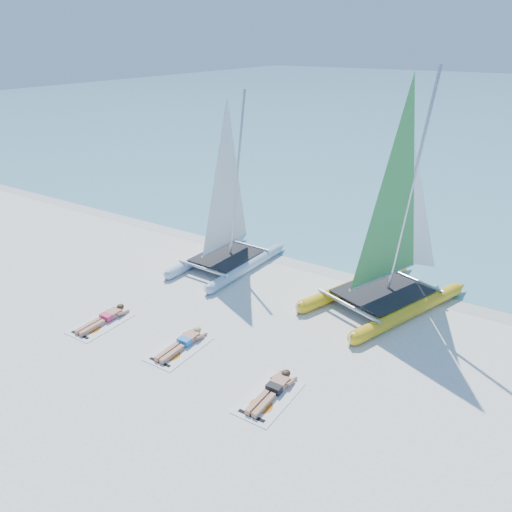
{
  "coord_description": "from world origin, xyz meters",
  "views": [
    {
      "loc": [
        7.81,
        -9.93,
        7.86
      ],
      "look_at": [
        0.62,
        1.2,
        1.98
      ],
      "focal_mm": 35.0,
      "sensor_mm": 36.0,
      "label": 1
    }
  ],
  "objects_px": {
    "towel_b": "(179,349)",
    "catamaran_yellow": "(400,232)",
    "catamaran_blue": "(227,216)",
    "sunbather_b": "(183,342)",
    "towel_a": "(101,324)",
    "towel_c": "(269,398)",
    "sunbather_c": "(273,389)",
    "sunbather_a": "(105,318)"
  },
  "relations": [
    {
      "from": "towel_a",
      "to": "sunbather_a",
      "type": "relative_size",
      "value": 1.07
    },
    {
      "from": "catamaran_blue",
      "to": "sunbather_b",
      "type": "height_order",
      "value": "catamaran_blue"
    },
    {
      "from": "catamaran_yellow",
      "to": "catamaran_blue",
      "type": "bearing_deg",
      "value": -152.84
    },
    {
      "from": "towel_b",
      "to": "catamaran_yellow",
      "type": "bearing_deg",
      "value": 56.51
    },
    {
      "from": "towel_b",
      "to": "towel_c",
      "type": "height_order",
      "value": "same"
    },
    {
      "from": "catamaran_yellow",
      "to": "sunbather_a",
      "type": "height_order",
      "value": "catamaran_yellow"
    },
    {
      "from": "towel_a",
      "to": "sunbather_b",
      "type": "bearing_deg",
      "value": 9.34
    },
    {
      "from": "towel_a",
      "to": "towel_c",
      "type": "bearing_deg",
      "value": -1.0
    },
    {
      "from": "catamaran_blue",
      "to": "catamaran_yellow",
      "type": "height_order",
      "value": "catamaran_yellow"
    },
    {
      "from": "sunbather_a",
      "to": "catamaran_blue",
      "type": "bearing_deg",
      "value": 82.23
    },
    {
      "from": "sunbather_b",
      "to": "towel_b",
      "type": "bearing_deg",
      "value": -90.0
    },
    {
      "from": "catamaran_blue",
      "to": "towel_c",
      "type": "bearing_deg",
      "value": -44.79
    },
    {
      "from": "towel_b",
      "to": "sunbather_b",
      "type": "xyz_separation_m",
      "value": [
        0.0,
        0.19,
        0.11
      ]
    },
    {
      "from": "towel_a",
      "to": "sunbather_c",
      "type": "xyz_separation_m",
      "value": [
        5.94,
        0.09,
        0.11
      ]
    },
    {
      "from": "towel_a",
      "to": "catamaran_yellow",
      "type": "bearing_deg",
      "value": 42.65
    },
    {
      "from": "towel_a",
      "to": "sunbather_b",
      "type": "relative_size",
      "value": 1.07
    },
    {
      "from": "sunbather_b",
      "to": "towel_c",
      "type": "distance_m",
      "value": 3.17
    },
    {
      "from": "catamaran_blue",
      "to": "catamaran_yellow",
      "type": "relative_size",
      "value": 0.87
    },
    {
      "from": "towel_a",
      "to": "catamaran_blue",
      "type": "bearing_deg",
      "value": 82.5
    },
    {
      "from": "towel_a",
      "to": "sunbather_a",
      "type": "bearing_deg",
      "value": 90.0
    },
    {
      "from": "catamaran_yellow",
      "to": "towel_c",
      "type": "distance_m",
      "value": 6.79
    },
    {
      "from": "towel_c",
      "to": "catamaran_blue",
      "type": "bearing_deg",
      "value": 133.08
    },
    {
      "from": "sunbather_a",
      "to": "towel_c",
      "type": "height_order",
      "value": "sunbather_a"
    },
    {
      "from": "sunbather_b",
      "to": "sunbather_c",
      "type": "distance_m",
      "value": 3.14
    },
    {
      "from": "catamaran_blue",
      "to": "towel_c",
      "type": "height_order",
      "value": "catamaran_blue"
    },
    {
      "from": "catamaran_yellow",
      "to": "sunbather_c",
      "type": "xyz_separation_m",
      "value": [
        -0.82,
        -6.14,
        -2.2
      ]
    },
    {
      "from": "catamaran_blue",
      "to": "catamaran_yellow",
      "type": "distance_m",
      "value": 6.1
    },
    {
      "from": "sunbather_a",
      "to": "towel_b",
      "type": "height_order",
      "value": "sunbather_a"
    },
    {
      "from": "catamaran_yellow",
      "to": "sunbather_c",
      "type": "distance_m",
      "value": 6.57
    },
    {
      "from": "towel_b",
      "to": "sunbather_b",
      "type": "distance_m",
      "value": 0.22
    },
    {
      "from": "sunbather_c",
      "to": "catamaran_yellow",
      "type": "bearing_deg",
      "value": 82.37
    },
    {
      "from": "catamaran_blue",
      "to": "sunbather_a",
      "type": "distance_m",
      "value": 5.63
    },
    {
      "from": "catamaran_yellow",
      "to": "towel_c",
      "type": "bearing_deg",
      "value": -77.33
    },
    {
      "from": "catamaran_yellow",
      "to": "towel_b",
      "type": "distance_m",
      "value": 7.51
    },
    {
      "from": "catamaran_yellow",
      "to": "towel_a",
      "type": "relative_size",
      "value": 3.99
    },
    {
      "from": "catamaran_blue",
      "to": "sunbather_c",
      "type": "relative_size",
      "value": 3.7
    },
    {
      "from": "towel_b",
      "to": "sunbather_b",
      "type": "height_order",
      "value": "sunbather_b"
    },
    {
      "from": "catamaran_blue",
      "to": "sunbather_c",
      "type": "xyz_separation_m",
      "value": [
        5.22,
        -5.39,
        -1.79
      ]
    },
    {
      "from": "catamaran_blue",
      "to": "sunbather_a",
      "type": "bearing_deg",
      "value": -95.64
    },
    {
      "from": "towel_a",
      "to": "towel_b",
      "type": "bearing_deg",
      "value": 5.5
    },
    {
      "from": "towel_a",
      "to": "sunbather_a",
      "type": "xyz_separation_m",
      "value": [
        0.0,
        0.19,
        0.11
      ]
    },
    {
      "from": "catamaran_blue",
      "to": "towel_b",
      "type": "height_order",
      "value": "catamaran_blue"
    }
  ]
}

